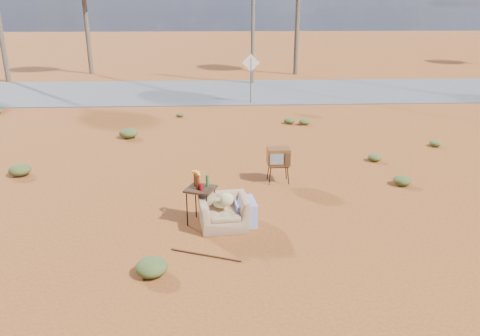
{
  "coord_description": "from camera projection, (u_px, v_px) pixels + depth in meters",
  "views": [
    {
      "loc": [
        -0.05,
        -8.75,
        4.25
      ],
      "look_at": [
        0.45,
        1.01,
        0.8
      ],
      "focal_mm": 35.0,
      "sensor_mm": 36.0,
      "label": 1
    }
  ],
  "objects": [
    {
      "name": "utility_pole_center",
      "position": [
        253.0,
        6.0,
        24.86
      ],
      "size": [
        1.4,
        0.2,
        8.0
      ],
      "color": "brown",
      "rests_on": "ground"
    },
    {
      "name": "tv_unit",
      "position": [
        278.0,
        157.0,
        11.57
      ],
      "size": [
        0.56,
        0.46,
        0.89
      ],
      "rotation": [
        0.0,
        0.0,
        0.01
      ],
      "color": "black",
      "rests_on": "ground"
    },
    {
      "name": "rusty_bar",
      "position": [
        206.0,
        255.0,
        8.32
      ],
      "size": [
        1.27,
        0.53,
        0.04
      ],
      "primitive_type": "cylinder",
      "rotation": [
        0.0,
        1.57,
        -0.37
      ],
      "color": "#4B2914",
      "rests_on": "ground"
    },
    {
      "name": "road_sign",
      "position": [
        251.0,
        70.0,
        20.54
      ],
      "size": [
        0.78,
        0.06,
        2.19
      ],
      "color": "brown",
      "rests_on": "ground"
    },
    {
      "name": "armchair",
      "position": [
        227.0,
        208.0,
        9.33
      ],
      "size": [
        1.19,
        0.85,
        0.85
      ],
      "rotation": [
        0.0,
        0.0,
        0.11
      ],
      "color": "#9A7754",
      "rests_on": "ground"
    },
    {
      "name": "highway",
      "position": [
        217.0,
        91.0,
        23.78
      ],
      "size": [
        140.0,
        7.0,
        0.04
      ],
      "primitive_type": "cube",
      "color": "#565659",
      "rests_on": "ground"
    },
    {
      "name": "side_table",
      "position": [
        200.0,
        186.0,
        9.37
      ],
      "size": [
        0.7,
        0.7,
        1.07
      ],
      "rotation": [
        0.0,
        0.0,
        -0.39
      ],
      "color": "#382314",
      "rests_on": "ground"
    },
    {
      "name": "scrub_patch",
      "position": [
        191.0,
        152.0,
        13.73
      ],
      "size": [
        17.49,
        8.07,
        0.33
      ],
      "color": "#445123",
      "rests_on": "ground"
    },
    {
      "name": "ground",
      "position": [
        221.0,
        221.0,
        9.66
      ],
      "size": [
        140.0,
        140.0,
        0.0
      ],
      "primitive_type": "plane",
      "color": "#924F1D",
      "rests_on": "ground"
    }
  ]
}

